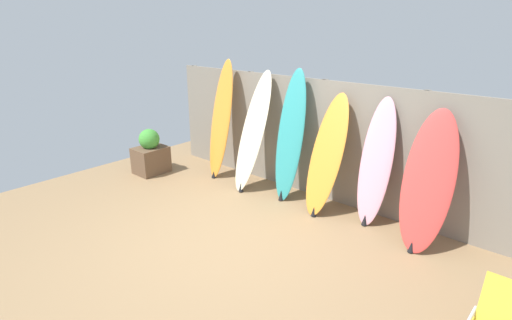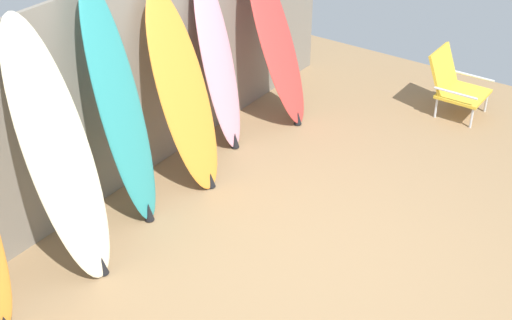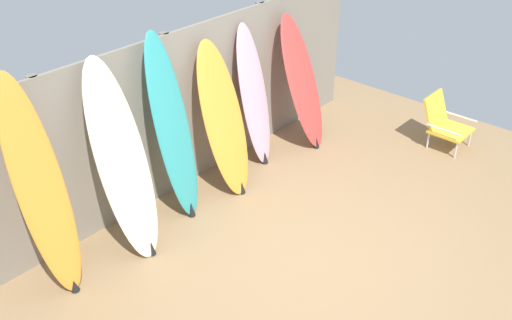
{
  "view_description": "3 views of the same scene",
  "coord_description": "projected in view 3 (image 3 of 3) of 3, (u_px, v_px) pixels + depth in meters",
  "views": [
    {
      "loc": [
        3.07,
        -2.95,
        2.58
      ],
      "look_at": [
        -0.16,
        0.72,
        0.88
      ],
      "focal_mm": 28.0,
      "sensor_mm": 36.0,
      "label": 1
    },
    {
      "loc": [
        -3.61,
        -1.92,
        3.48
      ],
      "look_at": [
        0.01,
        0.62,
        0.72
      ],
      "focal_mm": 50.0,
      "sensor_mm": 36.0,
      "label": 2
    },
    {
      "loc": [
        -3.49,
        -2.28,
        3.67
      ],
      "look_at": [
        -0.33,
        0.53,
        1.08
      ],
      "focal_mm": 40.0,
      "sensor_mm": 36.0,
      "label": 3
    }
  ],
  "objects": [
    {
      "name": "surfboard_red_5",
      "position": [
        303.0,
        83.0,
        7.02
      ],
      "size": [
        0.65,
        0.69,
        1.65
      ],
      "color": "#D13D38",
      "rests_on": "ground"
    },
    {
      "name": "surfboard_orange_0",
      "position": [
        41.0,
        191.0,
        4.71
      ],
      "size": [
        0.42,
        0.51,
        2.01
      ],
      "color": "orange",
      "rests_on": "ground"
    },
    {
      "name": "surfboard_cream_1",
      "position": [
        123.0,
        163.0,
        5.21
      ],
      "size": [
        0.57,
        0.74,
        1.88
      ],
      "color": "beige",
      "rests_on": "ground"
    },
    {
      "name": "surfboard_orange_3",
      "position": [
        224.0,
        121.0,
        6.14
      ],
      "size": [
        0.56,
        0.65,
        1.68
      ],
      "color": "orange",
      "rests_on": "ground"
    },
    {
      "name": "fence_back",
      "position": [
        173.0,
        115.0,
        6.1
      ],
      "size": [
        6.08,
        0.11,
        1.8
      ],
      "color": "gray",
      "rests_on": "ground"
    },
    {
      "name": "beach_chair",
      "position": [
        444.0,
        121.0,
        7.21
      ],
      "size": [
        0.5,
        0.55,
        0.65
      ],
      "rotation": [
        0.0,
        0.0,
        0.41
      ],
      "color": "silver",
      "rests_on": "ground"
    },
    {
      "name": "surfboard_pink_4",
      "position": [
        254.0,
        97.0,
        6.64
      ],
      "size": [
        0.44,
        0.43,
        1.69
      ],
      "color": "pink",
      "rests_on": "ground"
    },
    {
      "name": "ground",
      "position": [
        320.0,
        262.0,
        5.43
      ],
      "size": [
        7.68,
        7.68,
        0.0
      ],
      "primitive_type": "plane",
      "color": "#8E704C"
    },
    {
      "name": "surfboard_teal_2",
      "position": [
        173.0,
        130.0,
        5.67
      ],
      "size": [
        0.47,
        0.49,
        1.96
      ],
      "color": "teal",
      "rests_on": "ground"
    }
  ]
}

